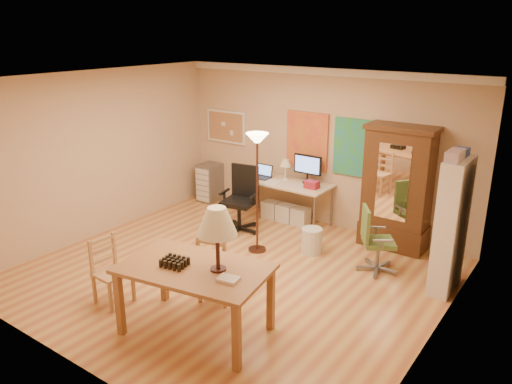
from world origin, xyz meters
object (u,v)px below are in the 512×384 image
Objects in this scene: computer_desk at (287,197)px; bookshelf at (451,227)px; office_chair_black at (240,214)px; office_chair_green at (375,254)px; armoire at (396,196)px; dining_table at (202,255)px.

bookshelf is (2.99, -0.82, 0.43)m from computer_desk.
office_chair_black is (-0.45, -0.78, -0.16)m from computer_desk.
office_chair_green is 1.15m from bookshelf.
office_chair_black is 0.63× the size of bookshelf.
bookshelf is (1.06, -0.90, 0.04)m from armoire.
bookshelf is (3.44, -0.03, 0.59)m from office_chair_black.
armoire is (-0.10, 0.95, 0.59)m from office_chair_green.
office_chair_black is at bearing -160.03° from armoire.
dining_table reaches higher than office_chair_green.
bookshelf reaches higher than office_chair_green.
office_chair_green is (2.48, -0.09, -0.04)m from office_chair_black.
armoire is at bearing 19.97° from office_chair_black.
dining_table is at bearing -110.62° from office_chair_green.
bookshelf is at bearing 53.75° from dining_table.
computer_desk is 0.93× the size of bookshelf.
office_chair_green is at bearing -84.16° from armoire.
computer_desk is at bearing 156.83° from office_chair_green.
computer_desk is at bearing 60.41° from office_chair_black.
office_chair_black is at bearing 119.58° from dining_table.
bookshelf is at bearing -40.33° from armoire.
bookshelf reaches higher than office_chair_black.
dining_table is 2.84m from office_chair_green.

